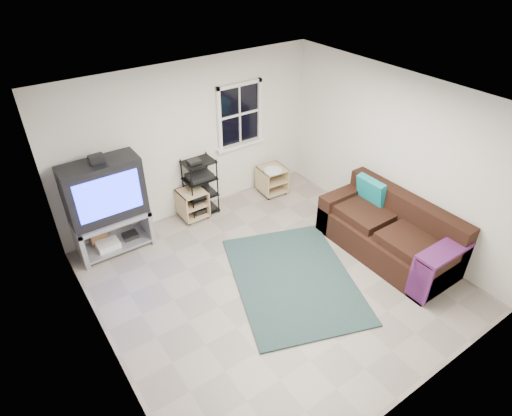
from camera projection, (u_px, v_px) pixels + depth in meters
room at (240, 119)px, 7.32m from camera, size 4.60×4.62×4.60m
tv_unit at (106, 200)px, 6.27m from camera, size 1.11×0.55×1.63m
av_rack at (201, 190)px, 7.33m from camera, size 0.52×0.38×1.04m
side_table_left at (192, 202)px, 7.34m from camera, size 0.45×0.45×0.52m
side_table_right at (271, 178)px, 7.99m from camera, size 0.50×0.51×0.54m
sofa at (389, 233)px, 6.49m from camera, size 0.95×2.15×0.98m
shag_rug at (293, 279)px, 6.15m from camera, size 2.28×2.65×0.03m
paper_bag at (98, 237)px, 6.68m from camera, size 0.28×0.19×0.38m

